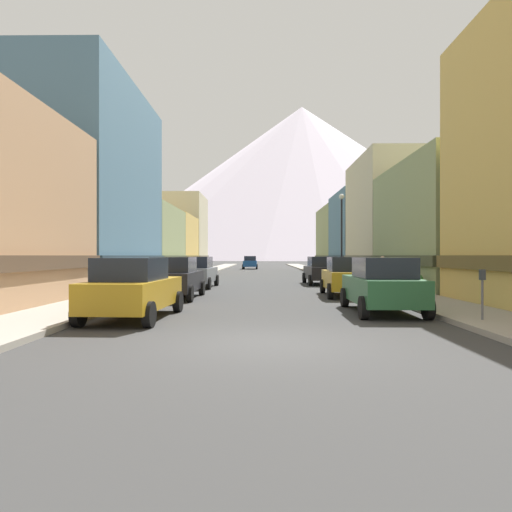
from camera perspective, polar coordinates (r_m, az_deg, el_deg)
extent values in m
plane|color=#343434|center=(9.92, 1.18, -10.66)|extent=(400.00, 400.00, 0.00)
cube|color=gray|center=(45.20, -7.21, -2.19)|extent=(2.50, 100.00, 0.15)
cube|color=gray|center=(45.23, 8.70, -2.19)|extent=(2.50, 100.00, 0.15)
cube|color=slate|center=(30.24, -22.16, 7.89)|extent=(8.39, 13.30, 11.94)
cube|color=#22333F|center=(29.96, -22.15, -0.42)|extent=(8.69, 13.30, 0.50)
cube|color=#8C9966|center=(41.24, -14.66, 1.71)|extent=(6.92, 10.72, 6.07)
cube|color=#3F442D|center=(41.22, -14.66, -0.29)|extent=(7.22, 10.72, 0.50)
cube|color=#D8B259|center=(51.29, -12.79, 1.44)|extent=(8.99, 9.30, 6.18)
cube|color=brown|center=(51.27, -12.79, -0.22)|extent=(9.29, 9.30, 0.50)
cube|color=beige|center=(60.65, -10.09, 2.84)|extent=(7.72, 9.03, 9.58)
cube|color=#595444|center=(60.58, -10.09, -0.18)|extent=(8.02, 9.03, 0.50)
cube|color=#8C9966|center=(28.44, 25.81, 3.37)|extent=(8.97, 11.24, 6.99)
cube|color=#3F442D|center=(28.39, 25.81, -0.45)|extent=(9.27, 11.24, 0.50)
cube|color=beige|center=(38.65, 19.58, 4.35)|extent=(9.85, 10.05, 9.49)
cube|color=#595444|center=(38.54, 19.58, -0.31)|extent=(10.15, 10.05, 0.50)
cube|color=slate|center=(48.26, 14.14, 2.72)|extent=(7.34, 10.14, 8.18)
cube|color=#22333F|center=(48.21, 14.14, -0.24)|extent=(7.64, 10.14, 0.50)
cube|color=#8C9966|center=(59.27, 12.51, 2.05)|extent=(9.20, 11.81, 7.83)
cube|color=#3F442D|center=(59.23, 12.51, -0.19)|extent=(9.50, 11.81, 0.50)
cube|color=#B28419|center=(13.94, -14.83, -4.49)|extent=(2.03, 4.48, 0.80)
cube|color=#1E232D|center=(13.67, -15.16, -1.56)|extent=(1.70, 2.27, 0.64)
cylinder|color=black|center=(15.83, -16.16, -5.40)|extent=(0.25, 0.69, 0.68)
cylinder|color=black|center=(15.32, -9.62, -5.58)|extent=(0.25, 0.69, 0.68)
cylinder|color=black|center=(12.78, -21.10, -6.71)|extent=(0.25, 0.69, 0.68)
cylinder|color=black|center=(12.15, -13.10, -7.06)|extent=(0.25, 0.69, 0.68)
cube|color=black|center=(20.18, -9.97, -3.08)|extent=(1.90, 4.43, 0.80)
cube|color=#1E232D|center=(19.91, -10.11, -1.05)|extent=(1.63, 2.22, 0.64)
cylinder|color=black|center=(22.01, -11.47, -3.87)|extent=(0.23, 0.68, 0.68)
cylinder|color=black|center=(21.67, -6.71, -3.93)|extent=(0.23, 0.68, 0.68)
cylinder|color=black|center=(18.82, -13.72, -4.53)|extent=(0.23, 0.68, 0.68)
cylinder|color=black|center=(18.42, -8.18, -4.63)|extent=(0.23, 0.68, 0.68)
cube|color=slate|center=(26.83, -7.32, -2.31)|extent=(1.99, 4.46, 0.80)
cube|color=#1E232D|center=(26.57, -7.41, -0.78)|extent=(1.67, 2.25, 0.64)
cylinder|color=black|center=(28.64, -8.57, -2.96)|extent=(0.24, 0.69, 0.68)
cylinder|color=black|center=(28.34, -4.91, -2.99)|extent=(0.24, 0.69, 0.68)
cylinder|color=black|center=(25.41, -10.00, -3.34)|extent=(0.24, 0.69, 0.68)
cylinder|color=black|center=(25.08, -5.89, -3.39)|extent=(0.24, 0.69, 0.68)
cube|color=#265933|center=(15.45, 15.27, -4.05)|extent=(1.91, 4.43, 0.80)
cube|color=#1E232D|center=(15.17, 15.49, -1.40)|extent=(1.63, 2.22, 0.64)
cylinder|color=black|center=(16.91, 10.89, -5.05)|extent=(0.23, 0.68, 0.68)
cylinder|color=black|center=(17.30, 16.94, -4.94)|extent=(0.23, 0.68, 0.68)
cylinder|color=black|center=(13.68, 13.15, -6.26)|extent=(0.23, 0.68, 0.68)
cylinder|color=black|center=(14.16, 20.50, -6.05)|extent=(0.23, 0.68, 0.68)
cube|color=#B28419|center=(21.41, 11.12, -2.90)|extent=(2.00, 4.46, 0.80)
cube|color=#1E232D|center=(21.14, 11.22, -0.99)|extent=(1.68, 2.26, 0.64)
cylinder|color=black|center=(22.96, 8.24, -3.70)|extent=(0.24, 0.69, 0.68)
cylinder|color=black|center=(23.21, 12.77, -3.66)|extent=(0.24, 0.69, 0.68)
cylinder|color=black|center=(19.69, 9.17, -4.33)|extent=(0.24, 0.69, 0.68)
cylinder|color=black|center=(19.98, 14.43, -4.27)|extent=(0.24, 0.69, 0.68)
cube|color=black|center=(29.95, 8.10, -2.06)|extent=(1.93, 4.44, 0.80)
cube|color=#1E232D|center=(29.69, 8.18, -0.69)|extent=(1.65, 2.23, 0.64)
cylinder|color=black|center=(31.48, 5.99, -2.69)|extent=(0.23, 0.68, 0.68)
cylinder|color=black|center=(31.75, 9.30, -2.66)|extent=(0.23, 0.68, 0.68)
cylinder|color=black|center=(28.21, 6.76, -3.00)|extent=(0.23, 0.68, 0.68)
cylinder|color=black|center=(28.50, 10.44, -2.97)|extent=(0.23, 0.68, 0.68)
cube|color=#19478C|center=(63.50, -0.73, -0.94)|extent=(1.84, 4.40, 0.80)
cube|color=#1E232D|center=(63.74, -0.73, -0.29)|extent=(1.60, 2.20, 0.64)
cylinder|color=black|center=(61.84, 0.08, -1.34)|extent=(0.22, 0.68, 0.68)
cylinder|color=black|center=(61.89, -1.62, -1.34)|extent=(0.22, 0.68, 0.68)
cylinder|color=black|center=(65.14, 0.11, -1.27)|extent=(0.22, 0.68, 0.68)
cylinder|color=black|center=(65.18, -1.51, -1.27)|extent=(0.22, 0.68, 0.68)
cylinder|color=#595960|center=(13.59, 26.19, -4.89)|extent=(0.06, 0.06, 1.05)
cube|color=#33383F|center=(13.55, 26.19, -2.08)|extent=(0.14, 0.10, 0.28)
cylinder|color=gray|center=(22.31, 19.21, -3.91)|extent=(0.55, 0.55, 0.31)
sphere|color=#336E2F|center=(22.29, 19.21, -2.85)|extent=(0.64, 0.64, 0.64)
cylinder|color=brown|center=(19.88, -17.43, -2.89)|extent=(0.36, 0.36, 1.35)
sphere|color=tan|center=(19.86, -17.43, -0.63)|extent=(0.21, 0.21, 0.21)
cylinder|color=brown|center=(24.96, 15.36, -2.18)|extent=(0.36, 0.36, 1.44)
sphere|color=tan|center=(24.95, 15.36, -0.26)|extent=(0.23, 0.23, 0.23)
cylinder|color=black|center=(31.65, 10.54, 1.96)|extent=(0.12, 0.12, 5.50)
sphere|color=white|center=(31.88, 10.54, 7.23)|extent=(0.36, 0.36, 0.36)
cone|color=silver|center=(274.13, 5.69, 8.99)|extent=(236.11, 236.11, 88.86)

